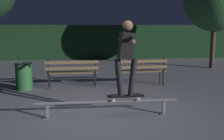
# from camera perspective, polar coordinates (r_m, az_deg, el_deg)

# --- Properties ---
(ground_plane) EXTENTS (90.00, 90.00, 0.00)m
(ground_plane) POSITION_cam_1_polar(r_m,az_deg,el_deg) (5.88, -1.03, -9.41)
(ground_plane) COLOR slate
(hedge_backdrop) EXTENTS (24.00, 1.20, 1.98)m
(hedge_backdrop) POSITION_cam_1_polar(r_m,az_deg,el_deg) (16.52, -4.83, 5.84)
(hedge_backdrop) COLOR black
(hedge_backdrop) RESTS_ON ground
(grind_rail) EXTENTS (2.98, 0.18, 0.34)m
(grind_rail) POSITION_cam_1_polar(r_m,az_deg,el_deg) (5.78, -1.01, -7.00)
(grind_rail) COLOR slate
(grind_rail) RESTS_ON ground
(skateboard) EXTENTS (0.78, 0.21, 0.09)m
(skateboard) POSITION_cam_1_polar(r_m,az_deg,el_deg) (5.79, 2.87, -5.48)
(skateboard) COLOR black
(skateboard) RESTS_ON grind_rail
(skateboarder) EXTENTS (0.62, 1.41, 1.56)m
(skateboarder) POSITION_cam_1_polar(r_m,az_deg,el_deg) (5.64, 2.97, 3.78)
(skateboarder) COLOR black
(skateboarder) RESTS_ON skateboard
(park_bench_leftmost) EXTENTS (1.62, 0.48, 0.88)m
(park_bench_leftmost) POSITION_cam_1_polar(r_m,az_deg,el_deg) (8.53, -8.25, -0.07)
(park_bench_leftmost) COLOR black
(park_bench_leftmost) RESTS_ON ground
(park_bench_left_center) EXTENTS (1.62, 0.48, 0.88)m
(park_bench_left_center) POSITION_cam_1_polar(r_m,az_deg,el_deg) (8.74, 6.06, 0.19)
(park_bench_left_center) COLOR black
(park_bench_left_center) RESTS_ON ground
(trash_can) EXTENTS (0.52, 0.52, 0.80)m
(trash_can) POSITION_cam_1_polar(r_m,az_deg,el_deg) (8.58, -17.76, -1.19)
(trash_can) COLOR #23562D
(trash_can) RESTS_ON ground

